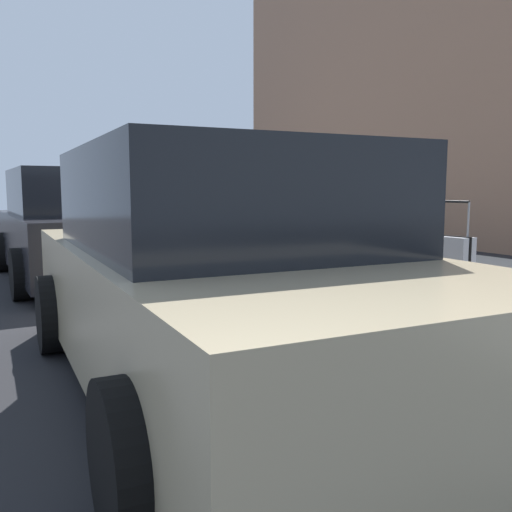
# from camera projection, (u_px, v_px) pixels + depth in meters

# --- Properties ---
(ground_plane) EXTENTS (40.00, 40.00, 0.00)m
(ground_plane) POSITION_uv_depth(u_px,v_px,m) (242.00, 288.00, 7.50)
(ground_plane) COLOR black
(sidewalk_curb) EXTENTS (18.00, 5.00, 0.14)m
(sidewalk_curb) POSITION_uv_depth(u_px,v_px,m) (384.00, 270.00, 8.66)
(sidewalk_curb) COLOR #ADA89E
(sidewalk_curb) RESTS_ON ground_plane
(suitcase_silver_0) EXTENTS (0.49, 0.23, 1.11)m
(suitcase_silver_0) POSITION_uv_depth(u_px,v_px,m) (446.00, 277.00, 5.07)
(suitcase_silver_0) COLOR #9EA0A8
(suitcase_silver_0) RESTS_ON sidewalk_curb
(suitcase_maroon_1) EXTENTS (0.42, 0.19, 0.94)m
(suitcase_maroon_1) POSITION_uv_depth(u_px,v_px,m) (398.00, 273.00, 5.48)
(suitcase_maroon_1) COLOR maroon
(suitcase_maroon_1) RESTS_ON sidewalk_curb
(suitcase_red_2) EXTENTS (0.43, 0.24, 0.86)m
(suitcase_red_2) POSITION_uv_depth(u_px,v_px,m) (367.00, 275.00, 5.93)
(suitcase_red_2) COLOR red
(suitcase_red_2) RESTS_ON sidewalk_curb
(suitcase_olive_3) EXTENTS (0.42, 0.22, 0.67)m
(suitcase_olive_3) POSITION_uv_depth(u_px,v_px,m) (341.00, 267.00, 6.36)
(suitcase_olive_3) COLOR #59601E
(suitcase_olive_3) RESTS_ON sidewalk_curb
(suitcase_navy_4) EXTENTS (0.37, 0.24, 0.96)m
(suitcase_navy_4) POSITION_uv_depth(u_px,v_px,m) (316.00, 256.00, 6.74)
(suitcase_navy_4) COLOR navy
(suitcase_navy_4) RESTS_ON sidewalk_curb
(suitcase_teal_5) EXTENTS (0.48, 0.21, 1.06)m
(suitcase_teal_5) POSITION_uv_depth(u_px,v_px,m) (300.00, 253.00, 7.22)
(suitcase_teal_5) COLOR #0F606B
(suitcase_teal_5) RESTS_ON sidewalk_curb
(suitcase_black_6) EXTENTS (0.45, 0.23, 0.94)m
(suitcase_black_6) POSITION_uv_depth(u_px,v_px,m) (280.00, 251.00, 7.69)
(suitcase_black_6) COLOR black
(suitcase_black_6) RESTS_ON sidewalk_curb
(suitcase_silver_7) EXTENTS (0.48, 0.28, 0.92)m
(suitcase_silver_7) POSITION_uv_depth(u_px,v_px,m) (263.00, 249.00, 8.17)
(suitcase_silver_7) COLOR #9EA0A8
(suitcase_silver_7) RESTS_ON sidewalk_curb
(fire_hydrant) EXTENTS (0.39, 0.21, 0.81)m
(fire_hydrant) POSITION_uv_depth(u_px,v_px,m) (239.00, 238.00, 8.71)
(fire_hydrant) COLOR #99999E
(fire_hydrant) RESTS_ON sidewalk_curb
(bollard_post) EXTENTS (0.12, 0.12, 0.70)m
(bollard_post) POSITION_uv_depth(u_px,v_px,m) (215.00, 240.00, 9.18)
(bollard_post) COLOR brown
(bollard_post) RESTS_ON sidewalk_curb
(parked_car_beige_0) EXTENTS (4.46, 2.19, 1.60)m
(parked_car_beige_0) POSITION_uv_depth(u_px,v_px,m) (219.00, 278.00, 3.66)
(parked_car_beige_0) COLOR tan
(parked_car_beige_0) RESTS_ON ground_plane
(parked_car_charcoal_1) EXTENTS (4.36, 2.12, 1.63)m
(parked_car_charcoal_1) POSITION_uv_depth(u_px,v_px,m) (77.00, 228.00, 8.20)
(parked_car_charcoal_1) COLOR black
(parked_car_charcoal_1) RESTS_ON ground_plane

